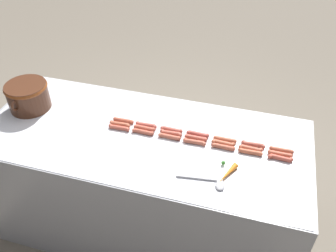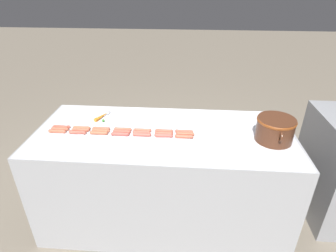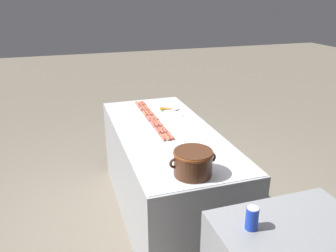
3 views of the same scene
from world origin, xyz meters
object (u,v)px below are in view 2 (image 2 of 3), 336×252
Objects in this scene: hot_dog_4 at (142,130)px; serving_spoon at (112,113)px; hot_dog_1 at (82,128)px; hot_dog_10 at (122,132)px; hot_dog_6 at (184,131)px; hot_dog_7 at (60,129)px; hot_dog_19 at (164,135)px; hot_dog_11 at (142,132)px; carrot at (102,116)px; hot_dog_8 at (81,130)px; hot_dog_18 at (142,135)px; hot_dog_15 at (77,132)px; hot_dog_9 at (101,131)px; hot_dog_0 at (61,127)px; hot_dog_2 at (101,129)px; bean_pot at (275,128)px; hot_dog_5 at (164,131)px; hot_dog_12 at (164,133)px; hot_dog_13 at (185,134)px; hot_dog_14 at (57,131)px; hot_dog_16 at (99,133)px; hot_dog_20 at (184,137)px; hot_dog_17 at (120,134)px; hot_dog_3 at (123,129)px.

serving_spoon is at bearing -132.38° from hot_dog_4.
hot_dog_1 is 1.00× the size of hot_dog_10.
hot_dog_6 is 0.98m from hot_dog_7.
hot_dog_1 and hot_dog_19 have the same top height.
carrot is (-0.24, -0.38, 0.00)m from hot_dog_11.
hot_dog_4 is 1.00× the size of hot_dog_8.
hot_dog_11 is at bearing 85.81° from hot_dog_1.
hot_dog_10 and hot_dog_19 have the same top height.
hot_dog_6 is 0.82× the size of carrot.
hot_dog_18 reaches higher than serving_spoon.
carrot reaches higher than hot_dog_15.
hot_dog_7 reaches higher than serving_spoon.
hot_dog_1 is 1.00× the size of hot_dog_7.
hot_dog_19 is at bearing 85.91° from hot_dog_9.
hot_dog_0 is 1.00× the size of hot_dog_15.
hot_dog_10 is 0.33m from hot_dog_19.
hot_dog_7 is at bearing -104.31° from hot_dog_15.
hot_dog_2 and hot_dog_9 have the same top height.
serving_spoon is (-0.34, -1.31, -0.09)m from bean_pot.
hot_dog_7 is at bearing -87.78° from hot_dog_5.
hot_dog_12 is 0.61m from carrot.
hot_dog_8 is 0.82m from hot_dog_13.
hot_dog_16 is (0.00, 0.33, 0.00)m from hot_dog_14.
hot_dog_2 is 0.52× the size of serving_spoon.
hot_dog_18 is at bearing -90.08° from hot_dog_19.
hot_dog_6 and hot_dog_20 have the same top height.
hot_dog_1 is 0.81m from hot_dog_6.
hot_dog_8 reaches higher than serving_spoon.
hot_dog_6 and hot_dog_19 have the same top height.
hot_dog_20 is (-0.00, 0.49, 0.00)m from hot_dog_17.
hot_dog_15 is 1.00× the size of hot_dog_20.
hot_dog_7 is at bearing -87.93° from hot_dog_6.
hot_dog_19 is at bearing 89.94° from hot_dog_14.
carrot is (0.08, -0.07, 0.01)m from serving_spoon.
carrot is at bearing -105.76° from hot_dog_6.
hot_dog_7 and hot_dog_10 have the same top height.
hot_dog_8 is 0.81m from hot_dog_20.
hot_dog_20 is (0.07, 0.98, 0.00)m from hot_dog_0.
hot_dog_4 is 0.18m from hot_dog_12.
hot_dog_14 is (0.04, -0.17, 0.00)m from hot_dog_8.
hot_dog_3 is 1.00× the size of hot_dog_11.
hot_dog_0 is 1.00× the size of hot_dog_11.
hot_dog_14 and hot_dog_20 have the same top height.
hot_dog_2 is 0.82× the size of carrot.
hot_dog_0 is 0.33m from hot_dog_9.
hot_dog_15 and hot_dog_20 have the same top height.
hot_dog_11 is at bearing -82.99° from hot_dog_6.
hot_dog_9 is (0.03, -0.32, 0.00)m from hot_dog_4.
serving_spoon is 0.11m from carrot.
hot_dog_6 is 0.81m from hot_dog_8.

